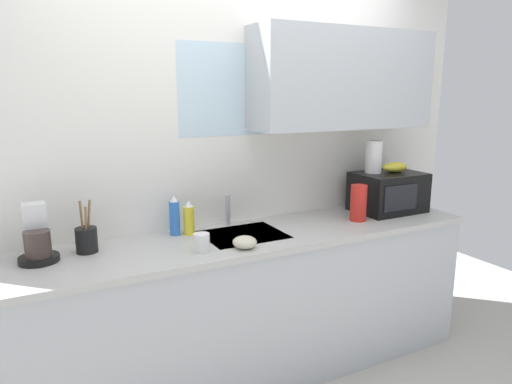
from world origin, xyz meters
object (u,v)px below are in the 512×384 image
Objects in this scene: banana_bunch at (395,167)px; small_bowl at (245,242)px; paper_towel_roll at (374,157)px; coffee_maker at (37,240)px; microwave at (388,192)px; cereal_canister at (359,203)px; mug_white at (202,242)px; dish_soap_bottle_blue at (175,216)px; dish_soap_bottle_yellow at (189,219)px; utensil_crock at (86,239)px.

small_bowl is at bearing -168.92° from banana_bunch.
paper_towel_roll is 2.13m from coffee_maker.
small_bowl is at bearing -168.55° from microwave.
coffee_maker is 1.88m from cereal_canister.
coffee_maker is 1.03m from small_bowl.
paper_towel_roll is 2.32× the size of mug_white.
small_bowl is at bearing -57.34° from dish_soap_bottle_blue.
cereal_canister is at bearing -12.28° from dish_soap_bottle_blue.
banana_bunch is at bearing -4.62° from dish_soap_bottle_yellow.
dish_soap_bottle_blue is 0.48m from small_bowl.
microwave is at bearing -27.38° from paper_towel_roll.
coffee_maker reaches higher than mug_white.
banana_bunch is 0.91× the size of paper_towel_roll.
dish_soap_bottle_blue is at bearing 175.92° from paper_towel_roll.
utensil_crock reaches higher than cereal_canister.
paper_towel_roll reaches higher than small_bowl.
utensil_crock is at bearing 157.00° from small_bowl.
dish_soap_bottle_blue is (-1.53, 0.15, -0.20)m from banana_bunch.
dish_soap_bottle_blue and cereal_canister have the same top height.
banana_bunch is 0.18m from paper_towel_roll.
paper_towel_roll is at bearing -4.08° from dish_soap_bottle_blue.
banana_bunch is at bearing 14.38° from cereal_canister.
mug_white is at bearing -169.90° from paper_towel_roll.
banana_bunch is 1.48m from dish_soap_bottle_yellow.
cereal_canister is 1.65m from utensil_crock.
cereal_canister is at bearing -163.83° from microwave.
microwave is at bearing 7.42° from mug_white.
paper_towel_roll is 1.34m from dish_soap_bottle_yellow.
cereal_canister is 0.90m from small_bowl.
paper_towel_roll is at bearing 14.91° from small_bowl.
coffee_maker is at bearing -172.93° from dish_soap_bottle_blue.
dish_soap_bottle_blue is (0.73, 0.09, 0.00)m from coffee_maker.
mug_white is 0.59m from utensil_crock.
dish_soap_bottle_yellow is at bearing 116.08° from small_bowl.
coffee_maker is 1.39× the size of dish_soap_bottle_yellow.
dish_soap_bottle_yellow is at bearing 175.15° from microwave.
dish_soap_bottle_yellow is 0.41m from small_bowl.
utensil_crock is at bearing 177.93° from microwave.
microwave is 0.27m from paper_towel_roll.
dish_soap_bottle_blue is 0.84× the size of utensil_crock.
dish_soap_bottle_blue is at bearing 95.99° from mug_white.
cereal_canister is 1.80× the size of small_bowl.
small_bowl is at bearing -63.92° from dish_soap_bottle_yellow.
dish_soap_bottle_blue is 1.17m from cereal_canister.
coffee_maker is 2.95× the size of mug_white.
paper_towel_roll is 1.41m from mug_white.
dish_soap_bottle_yellow reaches higher than small_bowl.
utensil_crock reaches higher than dish_soap_bottle_blue.
mug_white is at bearing 164.74° from small_bowl.
dish_soap_bottle_yellow is (-1.46, 0.12, -0.21)m from banana_bunch.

